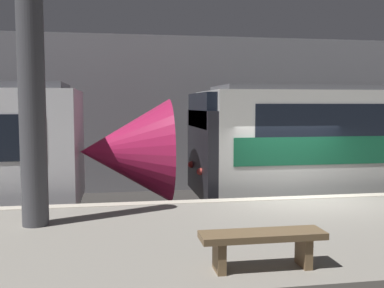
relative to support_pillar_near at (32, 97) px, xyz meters
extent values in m
plane|color=#33302D|center=(5.19, 1.46, -3.11)|extent=(120.00, 120.00, 0.00)
cube|color=gray|center=(5.19, -0.80, -2.60)|extent=(40.00, 4.53, 1.03)
cube|color=beige|center=(5.19, 1.31, -2.08)|extent=(40.00, 0.30, 0.01)
cube|color=gray|center=(5.19, 7.95, -0.44)|extent=(50.00, 0.15, 5.34)
cylinder|color=#47474C|center=(0.00, 0.00, 0.00)|extent=(0.42, 0.42, 4.17)
cone|color=#B21E4C|center=(1.54, 3.72, -1.28)|extent=(2.20, 2.59, 2.59)
sphere|color=#F2EFCC|center=(2.49, 3.72, -1.69)|extent=(0.20, 0.20, 0.20)
cube|color=black|center=(3.46, 3.72, -1.36)|extent=(0.25, 2.88, 2.18)
cube|color=black|center=(3.46, 3.72, -0.27)|extent=(0.25, 2.58, 0.87)
sphere|color=#EA4C42|center=(3.31, 3.06, -1.74)|extent=(0.18, 0.18, 0.18)
sphere|color=#EA4C42|center=(3.31, 4.38, -1.74)|extent=(0.18, 0.18, 0.18)
cube|color=brown|center=(2.48, -2.50, -1.88)|extent=(0.10, 0.32, 0.41)
cube|color=brown|center=(3.53, -2.50, -1.88)|extent=(0.10, 0.32, 0.41)
cube|color=brown|center=(3.01, -2.50, -1.67)|extent=(1.50, 0.40, 0.08)
camera|label=1|loc=(1.31, -7.49, -0.13)|focal=42.00mm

